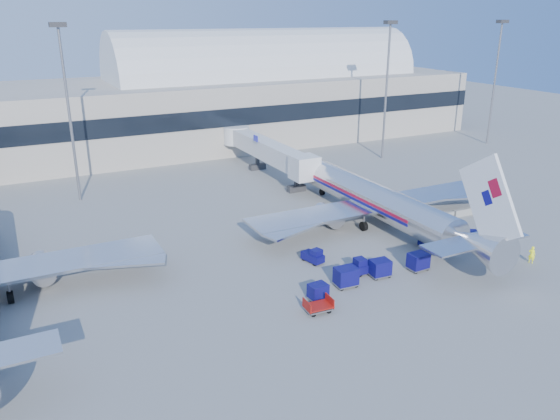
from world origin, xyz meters
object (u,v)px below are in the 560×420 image
jetbridge_near (263,148)px  cart_train_c (318,291)px  mast_east (388,70)px  tug_right (429,239)px  mast_west (66,88)px  tug_left (313,256)px  cart_open_red (318,307)px  airliner_main (378,201)px  ramp_worker (532,255)px  cart_solo_near (418,261)px  mast_far_east (497,65)px  cart_train_b (346,276)px  cart_solo_far (467,239)px  tug_lead (364,266)px  barrier_near (443,216)px  cart_train_a (380,268)px  barrier_mid (464,212)px

jetbridge_near → cart_train_c: jetbridge_near is taller
mast_east → tug_right: bearing=-119.6°
mast_west → tug_left: bearing=-60.1°
mast_east → cart_open_red: size_ratio=9.67×
mast_west → cart_train_c: size_ratio=12.83×
mast_east → airliner_main: bearing=-128.1°
airliner_main → tug_right: size_ratio=14.19×
mast_east → ramp_worker: size_ratio=12.70×
cart_train_c → cart_solo_near: (11.68, 0.67, 0.13)m
mast_far_east → cart_train_b: 69.35m
cart_solo_far → ramp_worker: cart_solo_far is taller
airliner_main → cart_train_b: (-12.00, -11.51, -1.96)m
jetbridge_near → ramp_worker: 43.25m
airliner_main → jetbridge_near: airliner_main is taller
mast_far_east → cart_solo_near: mast_far_east is taller
ramp_worker → tug_lead: bearing=48.2°
jetbridge_near → cart_train_c: 41.08m
mast_far_east → tug_right: 56.80m
mast_west → cart_train_b: 43.41m
jetbridge_near → cart_train_c: bearing=-108.7°
mast_east → barrier_near: 33.67m
tug_lead → cart_solo_far: 13.36m
jetbridge_near → mast_far_east: 48.64m
airliner_main → mast_west: bearing=139.6°
cart_train_b → cart_open_red: (-4.57, -2.80, -0.54)m
mast_east → cart_train_c: 53.87m
mast_west → cart_solo_near: (26.14, -37.32, -13.88)m
cart_train_c → cart_open_red: 2.11m
barrier_near → tug_left: 20.33m
airliner_main → tug_right: airliner_main is taller
cart_train_a → cart_train_b: bearing=-173.2°
jetbridge_near → cart_train_a: jetbridge_near is taller
cart_train_a → cart_solo_far: size_ratio=0.76×
tug_left → tug_lead: bearing=-158.5°
cart_open_red → barrier_mid: bearing=26.3°
cart_train_c → cart_solo_far: 20.02m
barrier_near → cart_solo_far: 8.36m
tug_lead → cart_train_a: bearing=-50.2°
mast_far_east → cart_train_c: mast_far_east is taller
jetbridge_near → mast_east: mast_east is taller
cart_train_c → mast_far_east: bearing=27.7°
cart_train_c → cart_solo_near: size_ratio=0.88×
cart_solo_near → cart_solo_far: 8.39m
mast_east → cart_train_a: size_ratio=11.16×
tug_left → cart_train_c: tug_left is taller
cart_solo_near → tug_left: bearing=141.1°
airliner_main → cart_train_b: 16.74m
tug_lead → cart_solo_near: cart_solo_near is taller
tug_left → cart_solo_far: 16.94m
barrier_near → barrier_mid: same height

